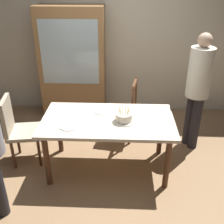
# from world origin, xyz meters

# --- Properties ---
(ground) EXTENTS (6.40, 6.40, 0.00)m
(ground) POSITION_xyz_m (0.00, 0.00, 0.00)
(ground) COLOR #93704C
(back_wall) EXTENTS (6.40, 0.10, 2.60)m
(back_wall) POSITION_xyz_m (0.00, 1.85, 1.30)
(back_wall) COLOR beige
(back_wall) RESTS_ON ground
(dining_table) EXTENTS (1.63, 0.90, 0.75)m
(dining_table) POSITION_xyz_m (0.00, 0.00, 0.65)
(dining_table) COLOR beige
(dining_table) RESTS_ON ground
(birthday_cake) EXTENTS (0.28, 0.28, 0.18)m
(birthday_cake) POSITION_xyz_m (0.19, -0.05, 0.80)
(birthday_cake) COLOR silver
(birthday_cake) RESTS_ON dining_table
(plate_near_celebrant) EXTENTS (0.22, 0.22, 0.01)m
(plate_near_celebrant) POSITION_xyz_m (-0.45, -0.20, 0.75)
(plate_near_celebrant) COLOR white
(plate_near_celebrant) RESTS_ON dining_table
(plate_far_side) EXTENTS (0.22, 0.22, 0.01)m
(plate_far_side) POSITION_xyz_m (-0.08, 0.20, 0.75)
(plate_far_side) COLOR white
(plate_far_side) RESTS_ON dining_table
(fork_near_celebrant) EXTENTS (0.18, 0.03, 0.01)m
(fork_near_celebrant) POSITION_xyz_m (-0.61, -0.18, 0.75)
(fork_near_celebrant) COLOR silver
(fork_near_celebrant) RESTS_ON dining_table
(fork_far_side) EXTENTS (0.18, 0.05, 0.01)m
(fork_far_side) POSITION_xyz_m (-0.24, 0.20, 0.75)
(fork_far_side) COLOR silver
(fork_far_side) RESTS_ON dining_table
(chair_spindle_back) EXTENTS (0.51, 0.51, 0.95)m
(chair_spindle_back) POSITION_xyz_m (0.18, 0.76, 0.46)
(chair_spindle_back) COLOR tan
(chair_spindle_back) RESTS_ON ground
(chair_upholstered) EXTENTS (0.51, 0.50, 0.95)m
(chair_upholstered) POSITION_xyz_m (-1.21, 0.11, 0.53)
(chair_upholstered) COLOR tan
(chair_upholstered) RESTS_ON ground
(person_guest) EXTENTS (0.32, 0.32, 1.69)m
(person_guest) POSITION_xyz_m (1.21, 0.59, 0.96)
(person_guest) COLOR #262328
(person_guest) RESTS_ON ground
(china_cabinet) EXTENTS (1.10, 0.45, 1.90)m
(china_cabinet) POSITION_xyz_m (-0.69, 1.56, 0.95)
(china_cabinet) COLOR #9E7042
(china_cabinet) RESTS_ON ground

